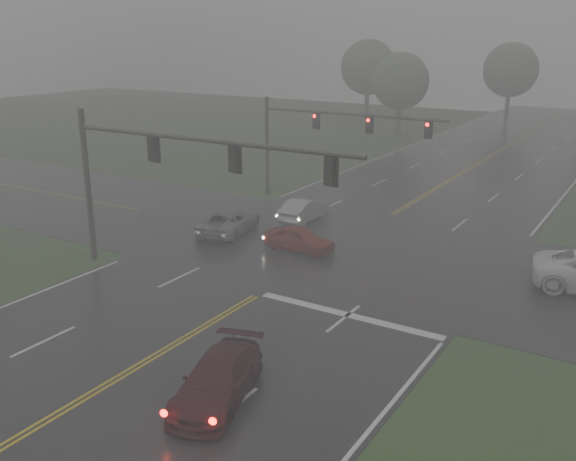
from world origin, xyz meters
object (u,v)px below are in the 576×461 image
Objects in this scene: sedan_red at (299,251)px; signal_gantry_near at (158,164)px; sedan_maroon at (218,400)px; car_grey at (230,233)px; signal_gantry_far at (318,130)px; sedan_silver at (304,221)px.

sedan_red is 0.25× the size of signal_gantry_near.
sedan_maroon is 15.20m from sedan_red.
sedan_maroon is 18.21m from car_grey.
signal_gantry_far is (-4.44, 9.98, 5.03)m from sedan_red.
signal_gantry_near is at bearing 83.85° from sedan_silver.
sedan_silver is at bearing -70.40° from signal_gantry_far.
sedan_silver is at bearing 96.24° from sedan_maroon.
sedan_maroon is at bearing -68.03° from signal_gantry_far.
sedan_red is 12.02m from signal_gantry_far.
car_grey is at bearing 60.20° from sedan_silver.
signal_gantry_near reaches higher than signal_gantry_far.
signal_gantry_far reaches higher than sedan_maroon.
car_grey is at bearing 81.31° from sedan_red.
sedan_maroon is 13.01m from signal_gantry_near.
signal_gantry_far is at bearing -107.00° from car_grey.
signal_gantry_near is (-9.06, 7.48, 5.61)m from sedan_maroon.
sedan_maroon reaches higher than sedan_red.
signal_gantry_near is (1.48, -7.37, 5.61)m from car_grey.
sedan_maroon is at bearing -39.52° from signal_gantry_near.
sedan_red is 0.91× the size of sedan_silver.
car_grey reaches higher than sedan_red.
sedan_red is at bearing 94.21° from sedan_maroon.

